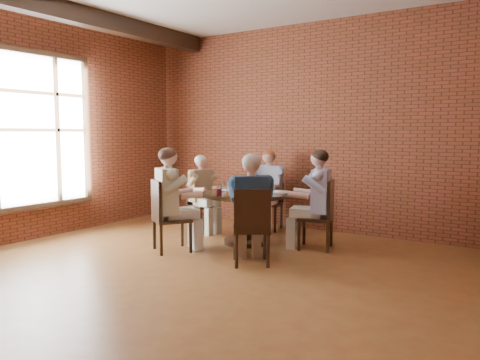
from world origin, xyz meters
The scene contains 27 objects.
floor centered at (0.00, 0.00, 0.00)m, with size 7.00×7.00×0.00m, color brown.
wall_back centered at (0.00, 3.50, 1.70)m, with size 7.00×7.00×0.00m, color brown.
ceiling_beam centered at (-2.45, 0.00, 3.27)m, with size 0.22×6.90×0.26m, color black.
window centered at (-3.18, 0.40, 1.65)m, with size 0.10×2.16×2.36m.
dining_table centered at (-0.40, 2.00, 0.53)m, with size 1.26×1.26×0.75m.
chair_a centered at (0.67, 2.29, 0.52)m, with size 0.55×0.55×0.96m.
diner_a centered at (0.59, 2.27, 0.69)m, with size 0.55×0.68×1.38m, color #4863BB, non-canonical shape.
chair_b centered at (-0.63, 3.11, 0.51)m, with size 0.50×0.50×0.93m.
diner_b centered at (-0.61, 3.03, 0.66)m, with size 0.52×0.64×1.32m, color #93A0BB, non-canonical shape.
chair_c centered at (-1.47, 2.30, 0.49)m, with size 0.47×0.47×0.89m.
diner_c centered at (-1.40, 2.28, 0.62)m, with size 0.48×0.59×1.25m, color brown, non-canonical shape.
chair_d centered at (-1.06, 1.01, 0.53)m, with size 0.64×0.64×0.98m.
diner_d centered at (-1.00, 1.09, 0.70)m, with size 0.57×0.70×1.41m, color #C7AE9C, non-canonical shape.
chair_e centered at (0.29, 1.06, 0.51)m, with size 0.61×0.61×0.95m.
diner_e centered at (0.23, 1.13, 0.68)m, with size 0.54×0.67×1.35m, color #1A2F49, non-canonical shape.
plate_a centered at (0.00, 2.29, 0.76)m, with size 0.26×0.26×0.01m, color white.
plate_b centered at (-0.57, 2.46, 0.76)m, with size 0.26×0.26×0.01m, color white.
plate_c centered at (-0.79, 2.15, 0.76)m, with size 0.26×0.26×0.01m, color white.
plate_d centered at (-0.14, 1.58, 0.76)m, with size 0.26×0.26×0.01m, color white.
glass_a centered at (-0.07, 2.19, 0.82)m, with size 0.07×0.07×0.14m, color white.
glass_b centered at (-0.26, 2.23, 0.82)m, with size 0.07×0.07×0.14m, color white.
glass_c centered at (-0.71, 2.28, 0.82)m, with size 0.07×0.07×0.14m, color white.
glass_d centered at (-0.52, 2.03, 0.82)m, with size 0.07×0.07×0.14m, color white.
glass_e centered at (-0.75, 1.97, 0.82)m, with size 0.07×0.07×0.14m, color white.
glass_f centered at (-0.54, 1.54, 0.82)m, with size 0.07×0.07×0.14m, color white.
glass_g centered at (-0.35, 1.80, 0.82)m, with size 0.07×0.07×0.14m, color white.
smartphone centered at (0.04, 1.81, 0.75)m, with size 0.07×0.15×0.01m, color black.
Camera 1 is at (3.20, -3.66, 1.60)m, focal length 35.00 mm.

